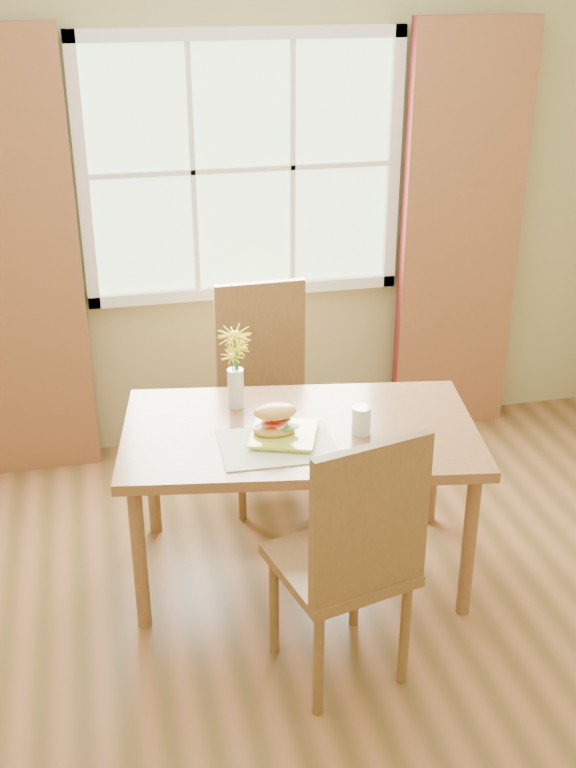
# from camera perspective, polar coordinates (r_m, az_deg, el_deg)

# --- Properties ---
(room) EXTENTS (4.24, 3.84, 2.74)m
(room) POSITION_cam_1_polar(r_m,az_deg,el_deg) (2.87, 3.77, 2.97)
(room) COLOR brown
(room) RESTS_ON ground
(window) EXTENTS (1.62, 0.06, 1.32)m
(window) POSITION_cam_1_polar(r_m,az_deg,el_deg) (4.58, -2.90, 13.48)
(window) COLOR #ACD6A2
(window) RESTS_ON room
(curtain_left) EXTENTS (0.65, 0.08, 2.20)m
(curtain_left) POSITION_cam_1_polar(r_m,az_deg,el_deg) (4.54, -17.12, 7.06)
(curtain_left) COLOR maroon
(curtain_left) RESTS_ON room
(curtain_right) EXTENTS (0.65, 0.08, 2.20)m
(curtain_right) POSITION_cam_1_polar(r_m,az_deg,el_deg) (4.91, 10.89, 9.09)
(curtain_right) COLOR maroon
(curtain_right) RESTS_ON room
(dining_table) EXTENTS (1.56, 1.03, 0.70)m
(dining_table) POSITION_cam_1_polar(r_m,az_deg,el_deg) (3.71, 0.75, -3.78)
(dining_table) COLOR brown
(dining_table) RESTS_ON room
(chair_near) EXTENTS (0.53, 0.53, 1.06)m
(chair_near) POSITION_cam_1_polar(r_m,az_deg,el_deg) (3.17, 4.17, -10.68)
(chair_near) COLOR brown
(chair_near) RESTS_ON room
(chair_far) EXTENTS (0.45, 0.45, 1.06)m
(chair_far) POSITION_cam_1_polar(r_m,az_deg,el_deg) (4.35, -1.46, 0.08)
(chair_far) COLOR brown
(chair_far) RESTS_ON room
(placemat) EXTENTS (0.46, 0.34, 0.01)m
(placemat) POSITION_cam_1_polar(r_m,az_deg,el_deg) (3.54, -0.68, -3.92)
(placemat) COLOR beige
(placemat) RESTS_ON dining_table
(plate) EXTENTS (0.33, 0.33, 0.01)m
(plate) POSITION_cam_1_polar(r_m,az_deg,el_deg) (3.59, -0.29, -3.33)
(plate) COLOR #B7CB32
(plate) RESTS_ON placemat
(croissant_sandwich) EXTENTS (0.18, 0.12, 0.13)m
(croissant_sandwich) POSITION_cam_1_polar(r_m,az_deg,el_deg) (3.56, -0.83, -2.30)
(croissant_sandwich) COLOR gold
(croissant_sandwich) RESTS_ON plate
(water_glass) EXTENTS (0.08, 0.08, 0.12)m
(water_glass) POSITION_cam_1_polar(r_m,az_deg,el_deg) (3.62, 4.67, -2.35)
(water_glass) COLOR silver
(water_glass) RESTS_ON dining_table
(flower_vase) EXTENTS (0.14, 0.14, 0.36)m
(flower_vase) POSITION_cam_1_polar(r_m,az_deg,el_deg) (3.76, -3.38, 1.62)
(flower_vase) COLOR silver
(flower_vase) RESTS_ON dining_table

